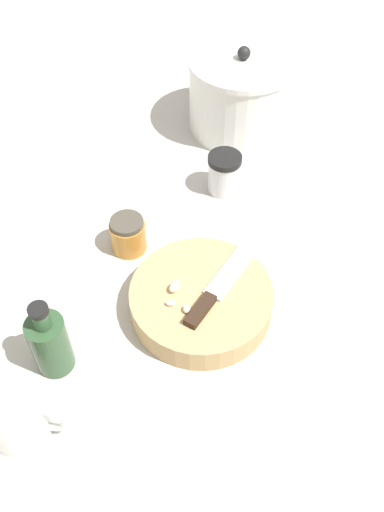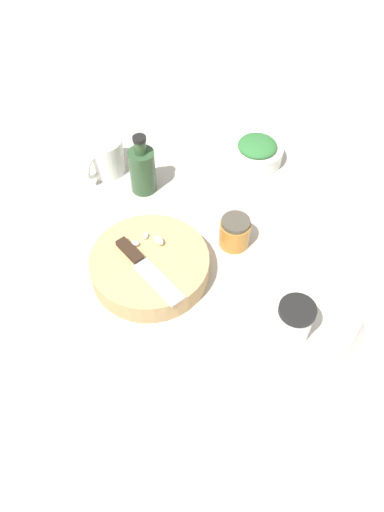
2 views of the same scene
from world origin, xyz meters
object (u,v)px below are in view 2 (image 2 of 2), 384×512
at_px(coffee_mug, 104,156).
at_px(oil_bottle, 142,169).
at_px(cutting_board, 150,266).
at_px(spice_jar, 294,321).
at_px(chef_knife, 144,266).
at_px(garlic_cloves, 151,239).
at_px(herb_bowl, 257,151).
at_px(honey_jar, 235,232).

distance_m(coffee_mug, oil_bottle, 0.12).
relative_size(cutting_board, spice_jar, 2.84).
xyz_separation_m(chef_knife, oil_bottle, (-0.28, 0.01, 0.01)).
relative_size(garlic_cloves, oil_bottle, 0.47).
distance_m(herb_bowl, honey_jar, 0.28).
bearing_deg(chef_knife, herb_bowl, -163.61).
xyz_separation_m(cutting_board, honey_jar, (-0.06, 0.19, 0.01)).
xyz_separation_m(coffee_mug, oil_bottle, (0.07, 0.09, 0.01)).
distance_m(cutting_board, honey_jar, 0.20).
distance_m(cutting_board, oil_bottle, 0.26).
height_order(cutting_board, oil_bottle, oil_bottle).
xyz_separation_m(herb_bowl, honey_jar, (0.26, -0.10, 0.01)).
height_order(coffee_mug, oil_bottle, oil_bottle).
relative_size(coffee_mug, honey_jar, 1.63).
bearing_deg(cutting_board, honey_jar, 108.41).
xyz_separation_m(garlic_cloves, coffee_mug, (-0.29, -0.09, -0.01)).
distance_m(cutting_board, spice_jar, 0.31).
height_order(chef_knife, honey_jar, honey_jar).
xyz_separation_m(chef_knife, garlic_cloves, (-0.07, 0.02, 0.00)).
xyz_separation_m(herb_bowl, oil_bottle, (0.07, -0.29, 0.03)).
bearing_deg(oil_bottle, spice_jar, 30.63).
distance_m(chef_knife, honey_jar, 0.21).
relative_size(chef_knife, herb_bowl, 1.33).
relative_size(cutting_board, garlic_cloves, 3.39).
height_order(cutting_board, honey_jar, honey_jar).
bearing_deg(cutting_board, herb_bowl, 138.48).
bearing_deg(garlic_cloves, coffee_mug, -161.85).
bearing_deg(coffee_mug, garlic_cloves, 18.15).
bearing_deg(cutting_board, coffee_mug, -165.40).
bearing_deg(oil_bottle, cutting_board, -0.46).
height_order(spice_jar, oil_bottle, oil_bottle).
xyz_separation_m(cutting_board, coffee_mug, (-0.33, -0.09, 0.02)).
relative_size(honey_jar, oil_bottle, 0.47).
relative_size(chef_knife, coffee_mug, 1.52).
xyz_separation_m(herb_bowl, coffee_mug, (-0.01, -0.37, 0.02)).
bearing_deg(oil_bottle, chef_knife, -2.57).
bearing_deg(cutting_board, oil_bottle, 179.54).
height_order(garlic_cloves, oil_bottle, oil_bottle).
height_order(herb_bowl, honey_jar, honey_jar).
bearing_deg(chef_knife, spice_jar, 117.68).
bearing_deg(honey_jar, garlic_cloves, -84.01).
bearing_deg(garlic_cloves, spice_jar, 49.01).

